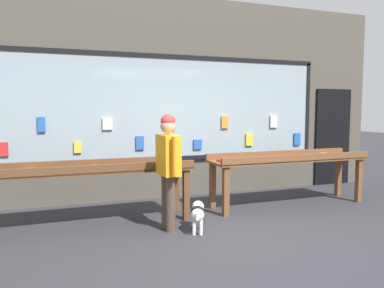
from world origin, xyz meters
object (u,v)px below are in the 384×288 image
(person_browsing, at_px, (168,164))
(small_dog, at_px, (198,213))
(display_table_left, at_px, (94,174))
(display_table_right, at_px, (288,162))

(person_browsing, bearing_deg, small_dog, -123.41)
(person_browsing, xyz_separation_m, small_dog, (0.35, -0.20, -0.66))
(display_table_left, distance_m, display_table_right, 3.26)
(small_dog, bearing_deg, display_table_right, -46.16)
(small_dog, bearing_deg, person_browsing, 81.97)
(display_table_right, xyz_separation_m, small_dog, (-1.98, -0.80, -0.49))
(person_browsing, bearing_deg, display_table_right, -79.17)
(display_table_left, relative_size, display_table_right, 1.00)
(display_table_right, height_order, person_browsing, person_browsing)
(display_table_right, xyz_separation_m, person_browsing, (-2.33, -0.60, 0.18))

